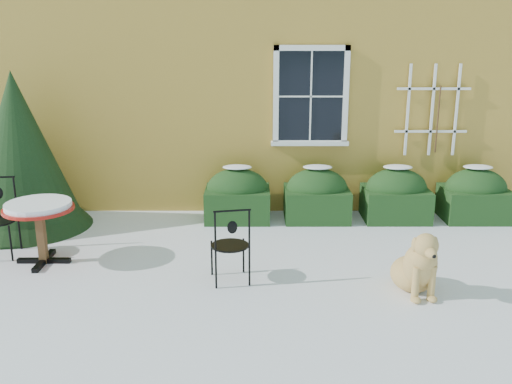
{
  "coord_description": "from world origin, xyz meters",
  "views": [
    {
      "loc": [
        -0.01,
        -6.42,
        2.98
      ],
      "look_at": [
        0.0,
        1.0,
        0.9
      ],
      "focal_mm": 40.0,
      "sensor_mm": 36.0,
      "label": 1
    }
  ],
  "objects_px": {
    "patio_chair_near": "(230,244)",
    "evergreen_shrub": "(21,166)",
    "bistro_table": "(39,213)",
    "dog": "(418,267)"
  },
  "relations": [
    {
      "from": "bistro_table",
      "to": "patio_chair_near",
      "type": "distance_m",
      "value": 2.61
    },
    {
      "from": "patio_chair_near",
      "to": "evergreen_shrub",
      "type": "bearing_deg",
      "value": -43.33
    },
    {
      "from": "bistro_table",
      "to": "evergreen_shrub",
      "type": "bearing_deg",
      "value": 118.12
    },
    {
      "from": "evergreen_shrub",
      "to": "bistro_table",
      "type": "xyz_separation_m",
      "value": [
        0.79,
        -1.48,
        -0.28
      ]
    },
    {
      "from": "bistro_table",
      "to": "dog",
      "type": "distance_m",
      "value": 4.85
    },
    {
      "from": "evergreen_shrub",
      "to": "patio_chair_near",
      "type": "bearing_deg",
      "value": -32.04
    },
    {
      "from": "evergreen_shrub",
      "to": "patio_chair_near",
      "type": "height_order",
      "value": "evergreen_shrub"
    },
    {
      "from": "bistro_table",
      "to": "dog",
      "type": "bearing_deg",
      "value": -11.13
    },
    {
      "from": "evergreen_shrub",
      "to": "dog",
      "type": "xyz_separation_m",
      "value": [
        5.53,
        -2.42,
        -0.65
      ]
    },
    {
      "from": "patio_chair_near",
      "to": "dog",
      "type": "distance_m",
      "value": 2.24
    }
  ]
}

